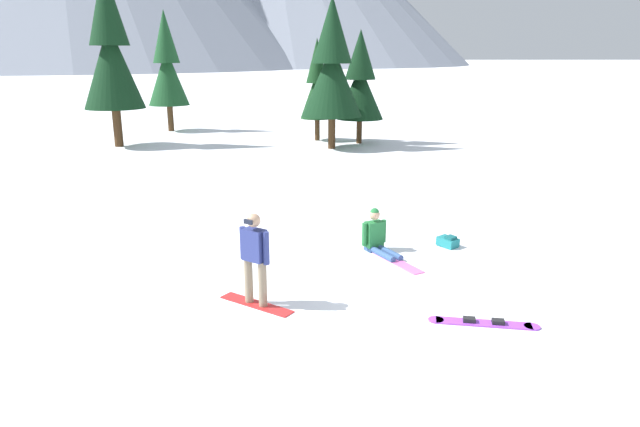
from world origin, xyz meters
TOP-DOWN VIEW (x-y plane):
  - ground_plane at (0.00, 0.00)m, footprint 800.00×800.00m
  - snowboarder_foreground at (-2.71, -0.49)m, footprint 1.39×1.06m
  - snowboarder_midground at (-0.27, 2.30)m, footprint 1.21×1.74m
  - loose_snowboard_near_right at (1.13, -1.23)m, footprint 1.83×0.55m
  - backpack_teal at (1.38, 2.71)m, footprint 0.53×0.55m
  - pine_tree_slender at (-1.72, 19.57)m, footprint 1.71×1.71m
  - pine_tree_leaning at (0.36, 18.56)m, footprint 2.31×2.31m
  - pine_tree_short at (-10.17, 23.26)m, footprint 2.27×2.27m
  - pine_tree_tall at (-1.03, 16.93)m, footprint 2.77×2.77m
  - pine_tree_twin at (-11.25, 17.56)m, footprint 2.78×2.78m

SIDE VIEW (x-z plane):
  - ground_plane at x=0.00m, z-range 0.00..0.00m
  - loose_snowboard_near_right at x=1.13m, z-range -0.02..0.07m
  - backpack_teal at x=1.38m, z-range -0.01..0.26m
  - snowboarder_midground at x=-0.27m, z-range -0.15..0.84m
  - snowboarder_foreground at x=-2.71m, z-range 0.05..1.74m
  - pine_tree_slender at x=-1.72m, z-range 0.22..5.29m
  - pine_tree_leaning at x=0.36m, z-range 0.25..5.69m
  - pine_tree_short at x=-10.17m, z-range 0.30..6.97m
  - pine_tree_tall at x=-1.03m, z-range 0.31..7.13m
  - pine_tree_twin at x=-11.25m, z-range 0.36..8.56m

